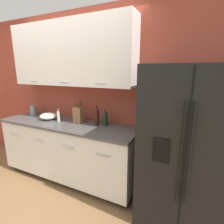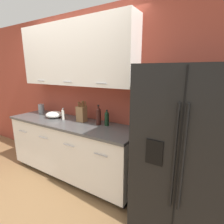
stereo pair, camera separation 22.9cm
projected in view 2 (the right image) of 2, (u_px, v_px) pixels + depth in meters
name	position (u px, v px, depth m)	size (l,w,h in m)	color
ground_plane	(30.00, 197.00, 2.43)	(14.00, 14.00, 0.00)	olive
wall_back	(77.00, 83.00, 2.89)	(10.00, 0.39, 2.60)	#993D2D
counter_unit	(72.00, 148.00, 2.85)	(2.25, 0.64, 0.93)	black
refrigerator	(185.00, 151.00, 1.83)	(0.96, 0.77, 1.78)	black
knife_block	(82.00, 114.00, 2.72)	(0.15, 0.11, 0.33)	olive
wine_bottle	(99.00, 116.00, 2.55)	(0.07, 0.07, 0.30)	#3D1914
soap_dispenser	(63.00, 115.00, 2.83)	(0.05, 0.05, 0.19)	silver
oil_bottle	(107.00, 118.00, 2.52)	(0.07, 0.07, 0.23)	black
steel_canister	(41.00, 109.00, 3.25)	(0.11, 0.11, 0.19)	gray
mixing_bowl	(54.00, 114.00, 2.96)	(0.28, 0.28, 0.11)	white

